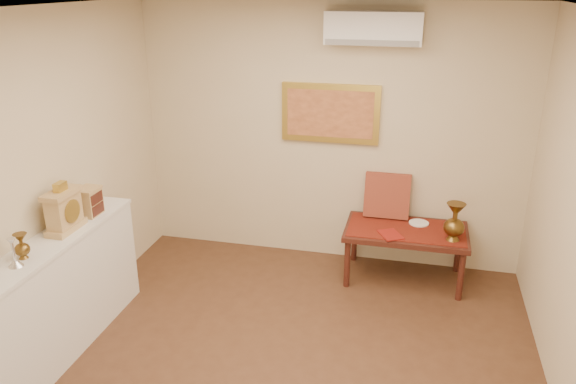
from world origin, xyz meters
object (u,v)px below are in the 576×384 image
(brass_urn_tall, at_px, (455,218))
(low_table, at_px, (406,235))
(wooden_chest, at_px, (89,201))
(display_ledge, at_px, (54,300))
(mantel_clock, at_px, (64,210))

(brass_urn_tall, distance_m, low_table, 0.55)
(low_table, bearing_deg, wooden_chest, -154.12)
(brass_urn_tall, relative_size, low_table, 0.38)
(brass_urn_tall, height_order, wooden_chest, wooden_chest)
(display_ledge, xyz_separation_m, low_table, (2.67, 1.88, -0.01))
(brass_urn_tall, xyz_separation_m, wooden_chest, (-3.08, -1.13, 0.32))
(brass_urn_tall, relative_size, wooden_chest, 1.85)
(brass_urn_tall, height_order, display_ledge, brass_urn_tall)
(mantel_clock, distance_m, low_table, 3.18)
(display_ledge, height_order, wooden_chest, wooden_chest)
(brass_urn_tall, xyz_separation_m, mantel_clock, (-3.10, -1.46, 0.37))
(mantel_clock, distance_m, wooden_chest, 0.33)
(wooden_chest, xyz_separation_m, low_table, (2.65, 1.28, -0.62))
(display_ledge, distance_m, low_table, 3.27)
(mantel_clock, bearing_deg, brass_urn_tall, 25.24)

